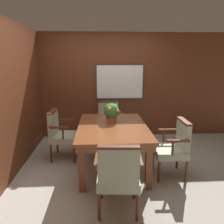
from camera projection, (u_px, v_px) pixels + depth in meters
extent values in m
plane|color=#A39E93|center=(109.00, 167.00, 3.80)|extent=(14.00, 14.00, 0.00)
cube|color=#5B2D19|center=(106.00, 86.00, 5.18)|extent=(7.20, 0.06, 2.45)
cube|color=white|center=(120.00, 82.00, 5.14)|extent=(1.08, 0.01, 0.77)
cube|color=#38332D|center=(120.00, 64.00, 5.04)|extent=(1.15, 0.02, 0.04)
cube|color=#38332D|center=(120.00, 99.00, 5.23)|extent=(1.15, 0.02, 0.03)
cube|color=#38332D|center=(96.00, 82.00, 5.10)|extent=(0.04, 0.02, 0.77)
cube|color=#38332D|center=(143.00, 82.00, 5.16)|extent=(0.03, 0.02, 0.77)
cube|color=#5B2D19|center=(11.00, 99.00, 3.44)|extent=(0.06, 7.20, 2.45)
cube|color=brown|center=(82.00, 168.00, 3.04)|extent=(0.09, 0.09, 0.70)
cube|color=brown|center=(149.00, 167.00, 3.10)|extent=(0.09, 0.09, 0.70)
cube|color=brown|center=(87.00, 134.00, 4.48)|extent=(0.09, 0.09, 0.70)
cube|color=brown|center=(133.00, 133.00, 4.53)|extent=(0.09, 0.09, 0.70)
cube|color=brown|center=(112.00, 131.00, 3.72)|extent=(1.09, 1.63, 0.09)
cube|color=brown|center=(113.00, 127.00, 3.70)|extent=(1.15, 1.69, 0.04)
cylinder|color=#562B19|center=(74.00, 153.00, 3.94)|extent=(0.04, 0.04, 0.36)
cylinder|color=#562B19|center=(78.00, 144.00, 4.37)|extent=(0.04, 0.04, 0.36)
cylinder|color=#562B19|center=(51.00, 153.00, 3.95)|extent=(0.04, 0.04, 0.36)
cylinder|color=#562B19|center=(57.00, 144.00, 4.38)|extent=(0.04, 0.04, 0.36)
cube|color=#9EA88E|center=(65.00, 137.00, 4.11)|extent=(0.51, 0.53, 0.11)
cube|color=#9EA88E|center=(53.00, 123.00, 4.05)|extent=(0.11, 0.46, 0.42)
cube|color=#562B19|center=(52.00, 112.00, 4.00)|extent=(0.12, 0.46, 0.03)
cylinder|color=#562B19|center=(63.00, 133.00, 3.82)|extent=(0.04, 0.04, 0.21)
cube|color=#562B19|center=(58.00, 128.00, 3.79)|extent=(0.34, 0.06, 0.04)
cylinder|color=#562B19|center=(69.00, 125.00, 4.32)|extent=(0.04, 0.04, 0.21)
cube|color=#562B19|center=(65.00, 120.00, 4.30)|extent=(0.34, 0.06, 0.04)
cylinder|color=#562B19|center=(101.00, 138.00, 4.73)|extent=(0.04, 0.04, 0.36)
cylinder|color=#562B19|center=(121.00, 137.00, 4.80)|extent=(0.04, 0.04, 0.36)
cylinder|color=#562B19|center=(99.00, 132.00, 5.13)|extent=(0.04, 0.04, 0.36)
cylinder|color=#562B19|center=(117.00, 131.00, 5.20)|extent=(0.04, 0.04, 0.36)
cube|color=#9EA88E|center=(110.00, 125.00, 4.91)|extent=(0.55, 0.53, 0.11)
cube|color=#9EA88E|center=(108.00, 111.00, 5.04)|extent=(0.47, 0.13, 0.42)
cube|color=#562B19|center=(108.00, 101.00, 4.99)|extent=(0.47, 0.13, 0.03)
cylinder|color=#562B19|center=(98.00, 118.00, 4.80)|extent=(0.04, 0.04, 0.21)
cube|color=#562B19|center=(98.00, 113.00, 4.84)|extent=(0.07, 0.34, 0.04)
cylinder|color=#562B19|center=(121.00, 118.00, 4.88)|extent=(0.04, 0.04, 0.21)
cube|color=#562B19|center=(121.00, 112.00, 4.92)|extent=(0.07, 0.34, 0.04)
cylinder|color=#562B19|center=(153.00, 159.00, 3.73)|extent=(0.04, 0.04, 0.36)
cylinder|color=#562B19|center=(159.00, 171.00, 3.30)|extent=(0.04, 0.04, 0.36)
cylinder|color=#562B19|center=(177.00, 159.00, 3.74)|extent=(0.04, 0.04, 0.36)
cylinder|color=#562B19|center=(186.00, 171.00, 3.31)|extent=(0.04, 0.04, 0.36)
cube|color=#9EA88E|center=(169.00, 151.00, 3.47)|extent=(0.49, 0.52, 0.11)
cube|color=#9EA88E|center=(183.00, 135.00, 3.41)|extent=(0.10, 0.46, 0.42)
cube|color=#562B19|center=(184.00, 121.00, 3.36)|extent=(0.10, 0.46, 0.03)
cylinder|color=#562B19|center=(164.00, 136.00, 3.68)|extent=(0.04, 0.04, 0.21)
cube|color=#562B19|center=(168.00, 130.00, 3.66)|extent=(0.34, 0.05, 0.04)
cylinder|color=#562B19|center=(173.00, 148.00, 3.18)|extent=(0.04, 0.04, 0.21)
cube|color=#562B19|center=(178.00, 141.00, 3.16)|extent=(0.34, 0.05, 0.04)
cylinder|color=#562B19|center=(134.00, 186.00, 2.91)|extent=(0.04, 0.04, 0.36)
cylinder|color=#562B19|center=(101.00, 186.00, 2.91)|extent=(0.04, 0.04, 0.36)
cylinder|color=#562B19|center=(137.00, 207.00, 2.50)|extent=(0.04, 0.04, 0.36)
cylinder|color=#562B19|center=(99.00, 207.00, 2.51)|extent=(0.04, 0.04, 0.36)
cube|color=#9EA88E|center=(118.00, 179.00, 2.65)|extent=(0.53, 0.51, 0.11)
cube|color=#9EA88E|center=(119.00, 167.00, 2.40)|extent=(0.46, 0.11, 0.42)
cube|color=#562B19|center=(119.00, 147.00, 2.35)|extent=(0.46, 0.12, 0.03)
cylinder|color=#562B19|center=(139.00, 165.00, 2.65)|extent=(0.04, 0.04, 0.21)
cube|color=#562B19|center=(140.00, 160.00, 2.56)|extent=(0.06, 0.34, 0.04)
cylinder|color=#562B19|center=(97.00, 165.00, 2.66)|extent=(0.04, 0.04, 0.21)
cube|color=#562B19|center=(96.00, 160.00, 2.56)|extent=(0.06, 0.34, 0.04)
cylinder|color=#B2603D|center=(111.00, 120.00, 3.90)|extent=(0.18, 0.18, 0.09)
cylinder|color=#B2603D|center=(111.00, 118.00, 3.89)|extent=(0.19, 0.19, 0.02)
sphere|color=#387033|center=(111.00, 111.00, 3.86)|extent=(0.28, 0.28, 0.28)
sphere|color=#E1BE54|center=(117.00, 111.00, 3.78)|extent=(0.04, 0.04, 0.04)
sphere|color=yellow|center=(119.00, 111.00, 3.83)|extent=(0.04, 0.04, 0.04)
sphere|color=#F3BA45|center=(110.00, 109.00, 3.74)|extent=(0.06, 0.06, 0.06)
sphere|color=#F4BE55|center=(112.00, 105.00, 3.93)|extent=(0.04, 0.04, 0.04)
sphere|color=gold|center=(116.00, 105.00, 3.89)|extent=(0.04, 0.04, 0.04)
sphere|color=#F1A542|center=(109.00, 107.00, 3.76)|extent=(0.04, 0.04, 0.04)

